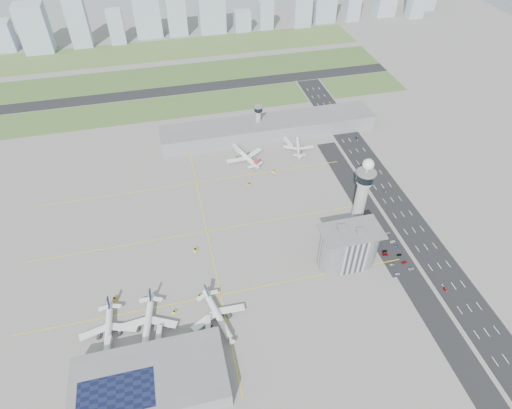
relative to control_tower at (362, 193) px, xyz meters
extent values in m
plane|color=gray|center=(-72.00, -8.00, -35.04)|extent=(1000.00, 1000.00, 0.00)
cube|color=#43582A|center=(-92.00, 217.00, -35.00)|extent=(480.00, 50.00, 0.08)
cube|color=#395226|center=(-92.00, 292.00, -35.00)|extent=(480.00, 60.00, 0.08)
cube|color=#4A6931|center=(-92.00, 372.00, -35.00)|extent=(480.00, 70.00, 0.08)
cube|color=black|center=(-92.00, 254.00, -34.98)|extent=(480.00, 22.00, 0.10)
cube|color=black|center=(43.00, -8.00, -34.99)|extent=(28.00, 500.00, 0.10)
cube|color=#9E9E99|center=(29.00, -8.00, -34.44)|extent=(0.60, 500.00, 1.20)
cube|color=#9E9E99|center=(57.00, -8.00, -34.44)|extent=(0.60, 500.00, 1.20)
cube|color=black|center=(18.00, -18.00, -35.00)|extent=(18.00, 260.00, 0.08)
cube|color=black|center=(16.00, -30.00, -34.99)|extent=(20.00, 44.00, 0.10)
cube|color=yellow|center=(-112.00, -38.00, -35.04)|extent=(260.00, 0.60, 0.01)
cube|color=yellow|center=(-112.00, 22.00, -35.04)|extent=(260.00, 0.60, 0.01)
cube|color=yellow|center=(-112.00, 82.00, -35.04)|extent=(260.00, 0.60, 0.01)
cube|color=yellow|center=(-112.00, 22.00, -35.04)|extent=(0.60, 260.00, 0.01)
cylinder|color=#ADAAA5|center=(0.00, 0.00, -11.04)|extent=(8.40, 8.40, 48.00)
cylinder|color=#ADAAA5|center=(0.00, 0.00, 10.96)|extent=(11.00, 11.00, 4.00)
cylinder|color=black|center=(0.00, 0.00, 14.96)|extent=(13.00, 13.00, 6.00)
cylinder|color=slate|center=(0.00, 0.00, 18.46)|extent=(14.00, 14.00, 1.00)
cylinder|color=#ADAAA5|center=(0.00, 0.00, 20.96)|extent=(1.60, 1.60, 5.00)
sphere|color=white|center=(0.00, 0.00, 25.46)|extent=(8.00, 8.00, 8.00)
cylinder|color=#ADAAA5|center=(-42.00, 142.00, -21.04)|extent=(5.00, 5.00, 28.00)
cylinder|color=black|center=(-42.00, 142.00, -6.04)|extent=(8.00, 8.00, 4.00)
cylinder|color=slate|center=(-42.00, 142.00, -3.54)|extent=(8.60, 8.60, 0.80)
cube|color=#B2B2B7|center=(-20.00, -30.00, -20.04)|extent=(18.00, 24.00, 30.00)
cylinder|color=#B2B2B7|center=(-29.00, -30.00, -20.04)|extent=(24.00, 24.00, 30.00)
cylinder|color=#B2B2B7|center=(-11.00, -30.00, -20.04)|extent=(24.00, 24.00, 30.00)
cube|color=slate|center=(-20.00, -30.00, -4.64)|extent=(42.00, 24.00, 0.80)
cube|color=slate|center=(-26.00, -27.00, -3.04)|extent=(6.00, 5.00, 3.00)
cube|color=slate|center=(-15.00, -32.00, -3.34)|extent=(5.00, 4.00, 2.40)
cube|color=gray|center=(-32.00, 140.00, -27.54)|extent=(210.00, 32.00, 15.00)
cube|color=slate|center=(-32.00, 140.00, -19.64)|extent=(210.00, 32.00, 0.80)
cube|color=gray|center=(-160.00, -90.00, -29.04)|extent=(84.00, 42.00, 12.00)
cube|color=slate|center=(-160.00, -90.00, -22.64)|extent=(84.00, 42.00, 0.80)
cube|color=black|center=(-177.00, -96.00, -22.14)|extent=(40.00, 22.00, 0.20)
imported|color=silver|center=(10.55, -50.02, -34.47)|extent=(3.54, 1.89, 1.15)
imported|color=slate|center=(10.73, -41.55, -34.46)|extent=(3.57, 1.40, 1.16)
imported|color=maroon|center=(10.21, -31.51, -34.43)|extent=(4.71, 2.75, 1.23)
imported|color=black|center=(11.27, -28.63, -34.47)|extent=(3.95, 1.63, 1.14)
imported|color=navy|center=(10.18, -18.08, -34.49)|extent=(3.32, 1.50, 1.11)
imported|color=silver|center=(10.45, -13.00, -34.42)|extent=(3.82, 1.43, 1.25)
imported|color=#9F9F9F|center=(22.10, -48.29, -34.38)|extent=(4.78, 2.27, 1.32)
imported|color=maroon|center=(20.30, -41.47, -34.42)|extent=(4.43, 2.22, 1.23)
imported|color=black|center=(19.86, -34.43, -34.40)|extent=(3.81, 1.63, 1.28)
imported|color=navy|center=(21.99, -26.47, -34.50)|extent=(3.31, 1.21, 1.08)
imported|color=white|center=(21.35, -21.44, -34.48)|extent=(4.21, 2.34, 1.11)
imported|color=#9799AB|center=(21.87, -12.40, -34.42)|extent=(4.28, 1.78, 1.24)
imported|color=#B2120F|center=(35.45, -69.18, -34.45)|extent=(1.77, 3.63, 1.19)
imported|color=#26262C|center=(41.84, 32.82, -34.40)|extent=(1.98, 4.08, 1.29)
imported|color=navy|center=(50.40, 113.06, -34.43)|extent=(2.12, 4.44, 1.22)
imported|color=#8F909D|center=(36.50, 173.74, -34.41)|extent=(1.83, 3.84, 1.27)
cube|color=#9EADC1|center=(-324.58, 423.35, -16.58)|extent=(32.30, 25.84, 36.93)
cube|color=#9EADC1|center=(-276.47, 407.19, -4.86)|extent=(35.81, 28.65, 60.36)
cube|color=#9EADC1|center=(-222.11, 411.66, -1.60)|extent=(25.49, 20.39, 66.89)
cube|color=#9EADC1|center=(-174.68, 409.90, -12.44)|extent=(20.04, 16.03, 45.20)
cube|color=#9EADC1|center=(-131.44, 428.89, -4.43)|extent=(35.76, 28.61, 61.22)
cube|color=#9EADC1|center=(-91.42, 423.56, 6.65)|extent=(26.33, 21.06, 83.39)
cube|color=#9EADC1|center=(-41.73, 424.32, -3.99)|extent=(36.96, 29.57, 62.11)
cube|color=#9EADC1|center=(1.27, 415.68, -21.17)|extent=(23.01, 18.41, 27.75)
cube|color=#9EADC1|center=(36.28, 415.34, -15.56)|extent=(20.22, 16.18, 38.97)
cube|color=#9EADC1|center=(90.17, 413.29, -11.60)|extent=(26.14, 20.92, 46.89)
camera|label=1|loc=(-128.53, -207.34, 201.57)|focal=30.00mm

